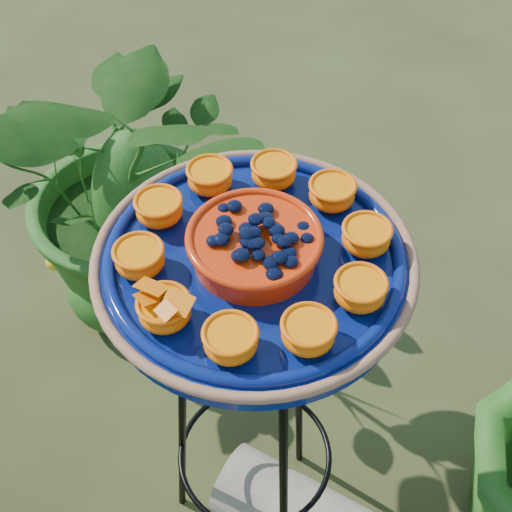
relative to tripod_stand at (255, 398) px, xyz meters
The scene contains 3 objects.
tripod_stand is the anchor object (origin of this frame).
feeder_dish 0.44m from the tripod_stand, 101.54° to the right, with size 0.53×0.53×0.12m.
shrub_back_left 0.87m from the tripod_stand, 149.38° to the left, with size 0.88×0.76×0.98m, color #174B14.
Camera 1 is at (0.49, -0.51, 1.89)m, focal length 50.00 mm.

